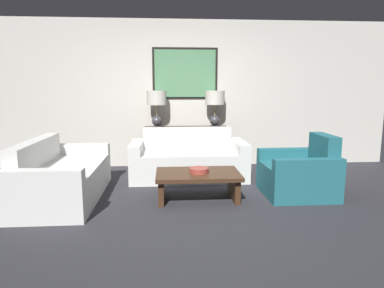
% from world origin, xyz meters
% --- Properties ---
extents(ground_plane, '(20.00, 20.00, 0.00)m').
position_xyz_m(ground_plane, '(0.00, 0.00, 0.00)').
color(ground_plane, '#28282D').
extents(back_wall, '(7.70, 0.12, 2.65)m').
position_xyz_m(back_wall, '(0.00, 2.34, 1.33)').
color(back_wall, beige).
rests_on(back_wall, ground_plane).
extents(console_table, '(1.50, 0.39, 0.75)m').
position_xyz_m(console_table, '(0.00, 2.07, 0.37)').
color(console_table, '#332319').
rests_on(console_table, ground_plane).
extents(table_lamp_left, '(0.35, 0.35, 0.65)m').
position_xyz_m(table_lamp_left, '(-0.52, 2.07, 1.19)').
color(table_lamp_left, '#333338').
rests_on(table_lamp_left, console_table).
extents(table_lamp_right, '(0.35, 0.35, 0.65)m').
position_xyz_m(table_lamp_right, '(0.52, 2.07, 1.19)').
color(table_lamp_right, '#333338').
rests_on(table_lamp_right, console_table).
extents(couch_by_back_wall, '(1.83, 0.89, 0.79)m').
position_xyz_m(couch_by_back_wall, '(0.00, 1.39, 0.28)').
color(couch_by_back_wall, silver).
rests_on(couch_by_back_wall, ground_plane).
extents(couch_by_side, '(0.89, 1.83, 0.79)m').
position_xyz_m(couch_by_side, '(-1.72, 0.44, 0.28)').
color(couch_by_side, silver).
rests_on(couch_by_side, ground_plane).
extents(coffee_table, '(1.09, 0.69, 0.36)m').
position_xyz_m(coffee_table, '(0.05, 0.29, 0.27)').
color(coffee_table, '#3D2616').
rests_on(coffee_table, ground_plane).
extents(decorative_bowl, '(0.25, 0.25, 0.06)m').
position_xyz_m(decorative_bowl, '(0.07, 0.27, 0.40)').
color(decorative_bowl, '#93382D').
rests_on(decorative_bowl, coffee_table).
extents(armchair_near_back_wall, '(0.90, 0.88, 0.83)m').
position_xyz_m(armchair_near_back_wall, '(1.46, 0.38, 0.28)').
color(armchair_near_back_wall, '#1E5B66').
rests_on(armchair_near_back_wall, ground_plane).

